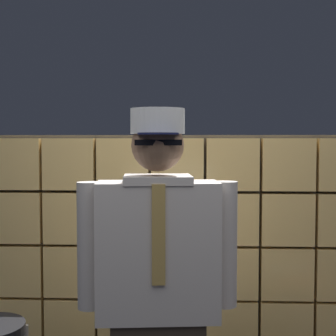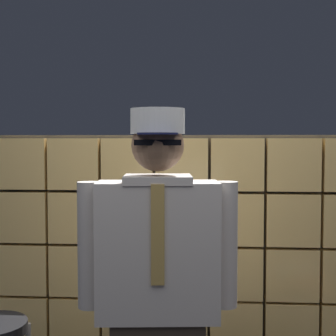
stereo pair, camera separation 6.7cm
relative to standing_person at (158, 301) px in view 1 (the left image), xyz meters
name	(u,v)px [view 1 (the left image)]	position (x,y,z in m)	size (l,w,h in m)	color
glass_block_wall	(177,272)	(0.07, 0.87, -0.10)	(2.36, 0.10, 1.69)	#F2C672
standing_person	(158,301)	(0.00, 0.00, 0.00)	(0.71, 0.32, 1.78)	#382D23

